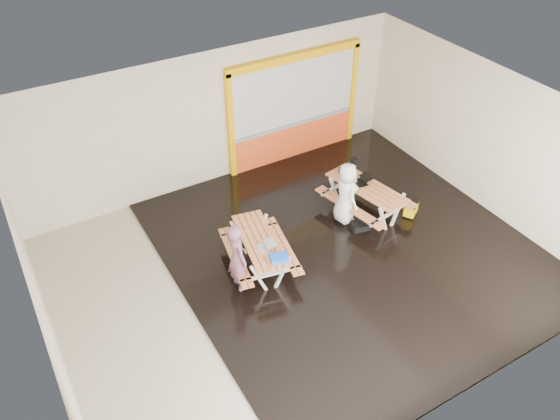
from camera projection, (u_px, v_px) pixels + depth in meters
room at (303, 204)px, 10.82m from camera, size 10.02×8.02×3.52m
deck at (348, 248)px, 12.38m from camera, size 7.50×7.98×0.05m
kiosk at (294, 110)px, 14.56m from camera, size 3.88×0.16×3.00m
picnic_table_left at (259, 246)px, 11.59m from camera, size 1.64×2.14×0.77m
picnic_table_right at (366, 193)px, 13.03m from camera, size 1.74×2.26×0.81m
person_left at (238, 258)px, 10.99m from camera, size 0.41×0.60×1.63m
person_right at (346, 193)px, 12.63m from camera, size 0.55×0.79×1.52m
laptop_left at (266, 247)px, 11.24m from camera, size 0.38×0.36×0.15m
laptop_right at (363, 181)px, 13.00m from camera, size 0.43×0.39×0.16m
blue_pouch at (279, 258)px, 10.97m from camera, size 0.41×0.34×0.10m
toolbox at (346, 169)px, 13.34m from camera, size 0.40×0.25×0.21m
backpack at (354, 166)px, 13.71m from camera, size 0.30×0.26×0.42m
dark_case at (360, 226)px, 12.84m from camera, size 0.47×0.39×0.15m
fluke_bag at (411, 209)px, 13.20m from camera, size 0.49×0.44×0.35m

